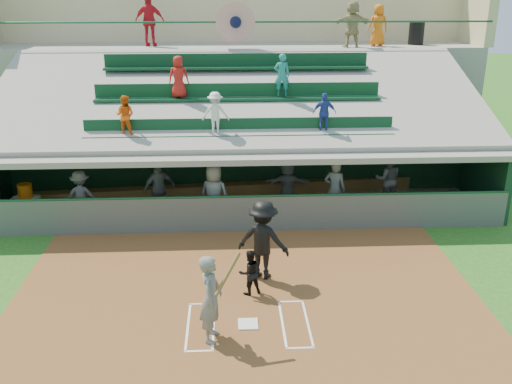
{
  "coord_description": "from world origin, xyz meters",
  "views": [
    {
      "loc": [
        -0.37,
        -10.61,
        6.97
      ],
      "look_at": [
        0.35,
        3.5,
        1.8
      ],
      "focal_mm": 40.0,
      "sensor_mm": 36.0,
      "label": 1
    }
  ],
  "objects_px": {
    "batter_at_plate": "(211,298)",
    "white_table": "(26,206)",
    "catcher": "(249,272)",
    "water_cooler": "(25,191)",
    "home_plate": "(248,324)",
    "trash_bin": "(416,33)"
  },
  "relations": [
    {
      "from": "batter_at_plate",
      "to": "catcher",
      "type": "bearing_deg",
      "value": 64.87
    },
    {
      "from": "catcher",
      "to": "water_cooler",
      "type": "distance_m",
      "value": 8.51
    },
    {
      "from": "home_plate",
      "to": "catcher",
      "type": "relative_size",
      "value": 0.38
    },
    {
      "from": "batter_at_plate",
      "to": "white_table",
      "type": "height_order",
      "value": "batter_at_plate"
    },
    {
      "from": "white_table",
      "to": "water_cooler",
      "type": "relative_size",
      "value": 1.66
    },
    {
      "from": "catcher",
      "to": "trash_bin",
      "type": "distance_m",
      "value": 14.77
    },
    {
      "from": "home_plate",
      "to": "white_table",
      "type": "relative_size",
      "value": 0.59
    },
    {
      "from": "catcher",
      "to": "trash_bin",
      "type": "xyz_separation_m",
      "value": [
        7.39,
        11.97,
        4.48
      ]
    },
    {
      "from": "water_cooler",
      "to": "trash_bin",
      "type": "bearing_deg",
      "value": 25.87
    },
    {
      "from": "home_plate",
      "to": "white_table",
      "type": "xyz_separation_m",
      "value": [
        -6.77,
        6.47,
        0.32
      ]
    },
    {
      "from": "white_table",
      "to": "home_plate",
      "type": "bearing_deg",
      "value": -30.17
    },
    {
      "from": "home_plate",
      "to": "batter_at_plate",
      "type": "bearing_deg",
      "value": -148.42
    },
    {
      "from": "white_table",
      "to": "trash_bin",
      "type": "distance_m",
      "value": 16.48
    },
    {
      "from": "white_table",
      "to": "trash_bin",
      "type": "bearing_deg",
      "value": 39.21
    },
    {
      "from": "white_table",
      "to": "water_cooler",
      "type": "xyz_separation_m",
      "value": [
        0.04,
        -0.04,
        0.54
      ]
    },
    {
      "from": "batter_at_plate",
      "to": "catcher",
      "type": "height_order",
      "value": "batter_at_plate"
    },
    {
      "from": "home_plate",
      "to": "white_table",
      "type": "height_order",
      "value": "white_table"
    },
    {
      "from": "batter_at_plate",
      "to": "catcher",
      "type": "distance_m",
      "value": 2.03
    },
    {
      "from": "batter_at_plate",
      "to": "white_table",
      "type": "relative_size",
      "value": 2.67
    },
    {
      "from": "home_plate",
      "to": "catcher",
      "type": "xyz_separation_m",
      "value": [
        0.08,
        1.34,
        0.54
      ]
    },
    {
      "from": "catcher",
      "to": "water_cooler",
      "type": "xyz_separation_m",
      "value": [
        -6.81,
        5.09,
        0.32
      ]
    },
    {
      "from": "batter_at_plate",
      "to": "catcher",
      "type": "xyz_separation_m",
      "value": [
        0.85,
        1.81,
        -0.4
      ]
    }
  ]
}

